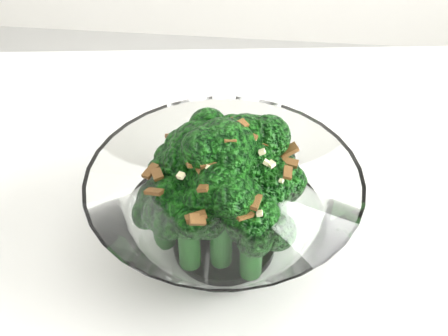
{
  "coord_description": "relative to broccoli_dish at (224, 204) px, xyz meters",
  "views": [
    {
      "loc": [
        0.17,
        -0.28,
        1.17
      ],
      "look_at": [
        0.14,
        0.08,
        0.84
      ],
      "focal_mm": 50.0,
      "sensor_mm": 36.0,
      "label": 1
    }
  ],
  "objects": [
    {
      "name": "broccoli_dish",
      "position": [
        0.0,
        0.0,
        0.0
      ],
      "size": [
        0.22,
        0.22,
        0.14
      ],
      "color": "white",
      "rests_on": "table"
    }
  ]
}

